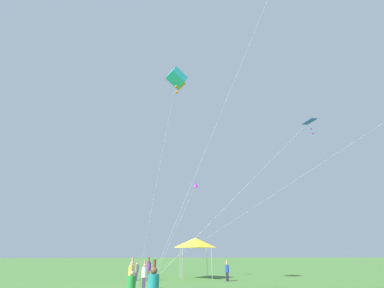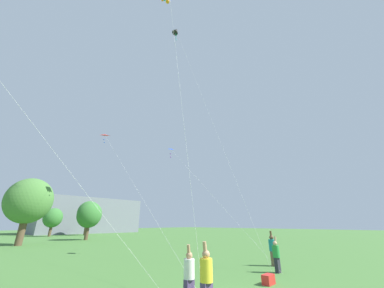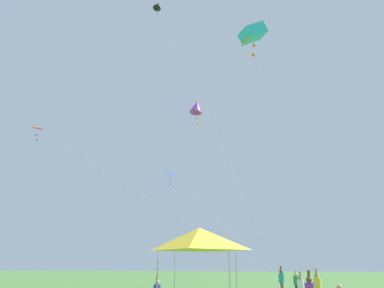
{
  "view_description": "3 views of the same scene",
  "coord_description": "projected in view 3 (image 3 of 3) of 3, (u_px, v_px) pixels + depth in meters",
  "views": [
    {
      "loc": [
        19.3,
        3.67,
        2.4
      ],
      "look_at": [
        0.99,
        5.68,
        10.18
      ],
      "focal_mm": 24.0,
      "sensor_mm": 36.0,
      "label": 1
    },
    {
      "loc": [
        -7.38,
        -3.57,
        2.63
      ],
      "look_at": [
        2.85,
        6.1,
        7.85
      ],
      "focal_mm": 20.0,
      "sensor_mm": 36.0,
      "label": 2
    },
    {
      "loc": [
        -24.9,
        4.08,
        2.25
      ],
      "look_at": [
        -0.12,
        9.13,
        10.41
      ],
      "focal_mm": 35.0,
      "sensor_mm": 36.0,
      "label": 3
    }
  ],
  "objects": [
    {
      "name": "person_green_shirt",
      "position": [
        296.0,
        283.0,
        28.08
      ],
      "size": [
        0.39,
        0.39,
        1.89
      ],
      "rotation": [
        0.0,
        0.0,
        5.52
      ],
      "color": "#282833",
      "rests_on": "ground"
    },
    {
      "name": "person_yellow_shirt",
      "position": [
        318.0,
        288.0,
        21.23
      ],
      "size": [
        0.42,
        0.42,
        2.04
      ],
      "rotation": [
        0.0,
        0.0,
        4.01
      ],
      "color": "#473860",
      "rests_on": "ground"
    },
    {
      "name": "kite_cyan_box_4",
      "position": [
        253.0,
        34.0,
        26.92
      ],
      "size": [
        2.07,
        3.48,
        18.91
      ],
      "color": "silver",
      "rests_on": "ground"
    },
    {
      "name": "kite_red_delta_2",
      "position": [
        39.0,
        129.0,
        35.1
      ],
      "size": [
        6.38,
        23.98,
        14.76
      ],
      "color": "silver",
      "rests_on": "ground"
    },
    {
      "name": "kite_purple_diamond_3",
      "position": [
        197.0,
        107.0,
        17.79
      ],
      "size": [
        7.77,
        4.64,
        9.77
      ],
      "color": "silver",
      "rests_on": "ground"
    },
    {
      "name": "festival_tent",
      "position": [
        199.0,
        239.0,
        16.03
      ],
      "size": [
        3.14,
        3.14,
        3.76
      ],
      "color": "#B7B7BC",
      "rests_on": "ground"
    },
    {
      "name": "person_teal_shirt",
      "position": [
        282.0,
        280.0,
        30.05
      ],
      "size": [
        0.44,
        0.44,
        2.13
      ],
      "rotation": [
        0.0,
        0.0,
        5.05
      ],
      "color": "brown",
      "rests_on": "ground"
    },
    {
      "name": "kite_black_diamond_0",
      "position": [
        158.0,
        6.0,
        41.64
      ],
      "size": [
        3.19,
        12.67,
        30.39
      ],
      "color": "silver",
      "rests_on": "ground"
    },
    {
      "name": "kite_blue_delta_1",
      "position": [
        172.0,
        176.0,
        32.89
      ],
      "size": [
        0.72,
        10.65,
        10.01
      ],
      "color": "silver",
      "rests_on": "ground"
    }
  ]
}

